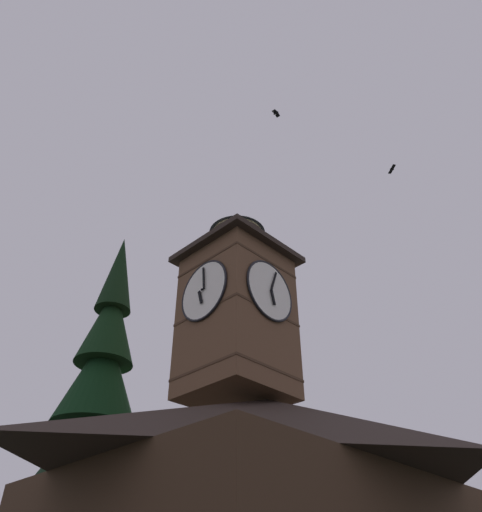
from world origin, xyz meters
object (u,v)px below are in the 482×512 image
object	(u,v)px
moon	(51,444)
pine_tree_behind	(91,436)
clock_tower	(237,307)
flying_bird_high	(276,113)
building_main	(271,512)
flying_bird_low	(392,169)

from	to	relation	value
moon	pine_tree_behind	bearing A→B (deg)	66.88
clock_tower	flying_bird_high	world-z (taller)	flying_bird_high
building_main	pine_tree_behind	distance (m)	8.12
clock_tower	moon	distance (m)	47.10
flying_bird_high	moon	bearing A→B (deg)	-107.41
clock_tower	flying_bird_low	xyz separation A→B (m)	(-6.01, 5.31, 8.48)
building_main	clock_tower	world-z (taller)	clock_tower
pine_tree_behind	flying_bird_high	distance (m)	16.11
pine_tree_behind	flying_bird_low	size ratio (longest dim) A/B	27.46
flying_bird_high	flying_bird_low	distance (m)	7.11
flying_bird_high	flying_bird_low	size ratio (longest dim) A/B	0.78
pine_tree_behind	flying_bird_low	distance (m)	19.06
flying_bird_high	flying_bird_low	world-z (taller)	flying_bird_high
clock_tower	pine_tree_behind	xyz separation A→B (m)	(2.28, -5.97, -4.45)
building_main	flying_bird_high	xyz separation A→B (m)	(1.54, 2.44, 16.22)
clock_tower	pine_tree_behind	world-z (taller)	pine_tree_behind
building_main	moon	size ratio (longest dim) A/B	7.99
clock_tower	pine_tree_behind	size ratio (longest dim) A/B	0.53
pine_tree_behind	flying_bird_low	xyz separation A→B (m)	(-8.29, 11.28, 12.93)
clock_tower	moon	size ratio (longest dim) A/B	5.15
building_main	flying_bird_low	xyz separation A→B (m)	(-5.29, 4.42, 16.08)
building_main	moon	xyz separation A→B (m)	(-13.48, -45.47, 13.02)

